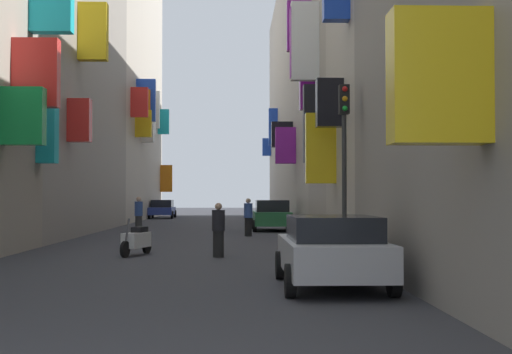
% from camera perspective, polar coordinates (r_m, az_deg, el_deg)
% --- Properties ---
extents(ground_plane, '(140.00, 140.00, 0.00)m').
position_cam_1_polar(ground_plane, '(33.77, -4.78, -4.61)').
color(ground_plane, '#38383D').
extents(building_left_mid_b, '(7.24, 18.42, 14.70)m').
position_cam_1_polar(building_left_mid_b, '(35.39, -17.91, 7.53)').
color(building_left_mid_b, gray).
rests_on(building_left_mid_b, ground).
extents(building_left_mid_c, '(7.31, 6.37, 21.43)m').
position_cam_1_polar(building_left_mid_c, '(47.83, -13.67, 9.20)').
color(building_left_mid_c, '#B2A899').
rests_on(building_left_mid_c, ground).
extents(building_left_far, '(7.08, 14.52, 20.48)m').
position_cam_1_polar(building_left_far, '(57.86, -11.54, 6.84)').
color(building_left_far, '#B2A899').
rests_on(building_left_far, ground).
extents(building_right_mid_a, '(6.97, 5.84, 12.35)m').
position_cam_1_polar(building_right_mid_a, '(22.61, 14.43, 9.64)').
color(building_right_mid_a, '#B2A899').
rests_on(building_right_mid_a, ground).
extents(building_right_mid_b, '(7.10, 5.84, 15.14)m').
position_cam_1_polar(building_right_mid_b, '(28.42, 11.04, 10.17)').
color(building_right_mid_b, '#9E9384').
rests_on(building_right_mid_b, ground).
extents(building_right_mid_c, '(7.19, 33.61, 17.24)m').
position_cam_1_polar(building_right_mid_c, '(47.77, 5.79, 6.65)').
color(building_right_mid_c, '#B2A899').
rests_on(building_right_mid_c, ground).
extents(parked_car_blue, '(2.03, 4.05, 1.47)m').
position_cam_1_polar(parked_car_blue, '(55.71, -7.79, -2.62)').
color(parked_car_blue, navy).
rests_on(parked_car_blue, ground).
extents(parked_car_green, '(2.02, 4.25, 1.57)m').
position_cam_1_polar(parked_car_green, '(35.44, 1.32, -3.16)').
color(parked_car_green, '#236638').
rests_on(parked_car_green, ground).
extents(parked_car_silver, '(2.02, 4.13, 1.40)m').
position_cam_1_polar(parked_car_silver, '(13.57, 6.29, -5.98)').
color(parked_car_silver, '#B7B7BC').
rests_on(parked_car_silver, ground).
extents(scooter_blue, '(0.57, 1.85, 1.13)m').
position_cam_1_polar(scooter_blue, '(44.24, -0.53, -3.30)').
color(scooter_blue, '#2D4CAD').
rests_on(scooter_blue, ground).
extents(scooter_white, '(0.78, 1.91, 1.13)m').
position_cam_1_polar(scooter_white, '(21.04, -9.88, -5.18)').
color(scooter_white, silver).
rests_on(scooter_white, ground).
extents(pedestrian_crossing, '(0.53, 0.53, 1.59)m').
position_cam_1_polar(pedestrian_crossing, '(20.15, -3.14, -4.44)').
color(pedestrian_crossing, black).
rests_on(pedestrian_crossing, ground).
extents(pedestrian_near_left, '(0.49, 0.49, 1.68)m').
position_cam_1_polar(pedestrian_near_left, '(30.59, -0.65, -3.36)').
color(pedestrian_near_left, black).
rests_on(pedestrian_near_left, ground).
extents(pedestrian_mid_street, '(0.51, 0.51, 1.76)m').
position_cam_1_polar(pedestrian_mid_street, '(32.74, -9.71, -3.15)').
color(pedestrian_mid_street, '#303030').
rests_on(pedestrian_mid_street, ground).
extents(traffic_light_near_corner, '(0.26, 0.34, 4.65)m').
position_cam_1_polar(traffic_light_near_corner, '(17.76, 7.33, 2.78)').
color(traffic_light_near_corner, '#2D2D2D').
rests_on(traffic_light_near_corner, ground).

